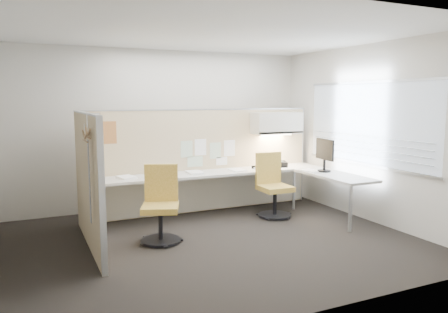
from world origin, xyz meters
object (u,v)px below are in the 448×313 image
desk (234,179)px  monitor (325,153)px  phone (281,164)px  chair_left (161,207)px  chair_right (273,187)px

desk → monitor: 1.57m
desk → phone: phone is taller
desk → phone: bearing=7.9°
desk → chair_left: (-1.52, -0.81, -0.12)m
monitor → chair_right: bearing=78.3°
desk → monitor: monitor is taller
chair_left → phone: (2.50, 0.95, 0.30)m
monitor → phone: (-0.38, 0.76, -0.26)m
desk → chair_left: size_ratio=3.89×
desk → chair_left: bearing=-151.9°
desk → chair_right: 0.65m
chair_right → monitor: 1.04m
desk → monitor: (1.37, -0.62, 0.44)m
desk → phone: size_ratio=16.98×
desk → phone: (0.99, 0.14, 0.18)m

